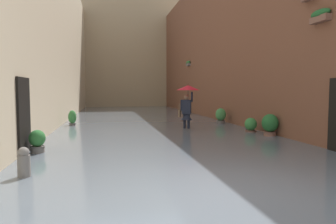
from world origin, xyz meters
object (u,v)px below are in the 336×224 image
(person_wading, at_px, (187,98))
(potted_plant_mid_left, at_px, (270,126))
(potted_plant_near_left, at_px, (251,127))
(potted_plant_far_right, at_px, (37,144))
(mooring_bollard, at_px, (24,167))
(potted_plant_far_left, at_px, (221,117))
(potted_plant_near_right, at_px, (72,119))

(person_wading, xyz_separation_m, potted_plant_mid_left, (-2.42, 2.73, -0.96))
(potted_plant_near_left, xyz_separation_m, potted_plant_far_right, (7.51, 2.69, 0.04))
(potted_plant_near_left, xyz_separation_m, mooring_bollard, (7.25, 5.08, -0.01))
(potted_plant_mid_left, relative_size, potted_plant_far_right, 1.23)
(potted_plant_near_left, bearing_deg, person_wading, -36.16)
(potted_plant_far_left, bearing_deg, potted_plant_far_right, 38.60)
(potted_plant_far_right, bearing_deg, person_wading, -140.85)
(potted_plant_mid_left, relative_size, mooring_bollard, 1.29)
(potted_plant_near_right, distance_m, mooring_bollard, 8.88)
(potted_plant_far_left, relative_size, mooring_bollard, 1.24)
(person_wading, height_order, mooring_bollard, person_wading)
(potted_plant_near_left, bearing_deg, potted_plant_near_right, -27.49)
(potted_plant_near_right, relative_size, potted_plant_far_right, 1.13)
(person_wading, distance_m, potted_plant_far_left, 2.95)
(potted_plant_far_left, xyz_separation_m, mooring_bollard, (7.24, 8.37, -0.13))
(potted_plant_near_right, height_order, potted_plant_far_left, potted_plant_far_left)
(potted_plant_near_right, bearing_deg, mooring_bollard, 90.41)
(person_wading, bearing_deg, potted_plant_near_left, 143.84)
(person_wading, height_order, potted_plant_mid_left, person_wading)
(potted_plant_mid_left, bearing_deg, potted_plant_far_left, -87.31)
(potted_plant_far_left, xyz_separation_m, potted_plant_far_right, (7.50, 5.99, -0.08))
(person_wading, relative_size, potted_plant_far_left, 2.25)
(person_wading, distance_m, potted_plant_far_right, 6.91)
(potted_plant_near_right, relative_size, mooring_bollard, 1.18)
(potted_plant_near_left, height_order, potted_plant_mid_left, potted_plant_mid_left)
(potted_plant_near_right, distance_m, potted_plant_mid_left, 8.98)
(person_wading, bearing_deg, mooring_bollard, 53.06)
(potted_plant_far_left, height_order, potted_plant_mid_left, potted_plant_mid_left)
(potted_plant_far_left, height_order, potted_plant_near_left, potted_plant_far_left)
(person_wading, xyz_separation_m, potted_plant_far_right, (5.29, 4.31, -1.08))
(potted_plant_near_left, height_order, potted_plant_far_right, potted_plant_far_right)
(mooring_bollard, bearing_deg, potted_plant_near_right, -89.59)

